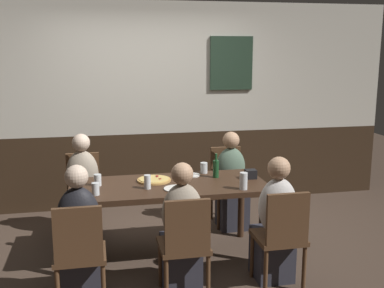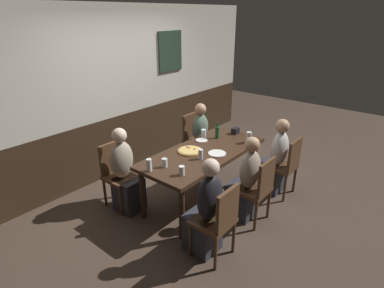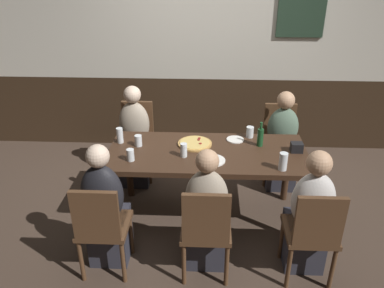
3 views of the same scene
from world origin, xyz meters
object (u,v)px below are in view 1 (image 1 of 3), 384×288
chair_mid_near (185,242)px  person_left_near (80,244)px  person_mid_near (181,237)px  tumbler_short (96,190)px  chair_right_near (282,234)px  dining_table (169,192)px  tumbler_water (98,181)px  beer_bottle_green (216,168)px  condiment_caddy (251,174)px  chair_left_near (79,250)px  person_right_far (231,187)px  beer_glass_tall (204,168)px  person_right_near (275,229)px  pizza (154,180)px  pint_glass_amber (77,178)px  chair_left_far (83,189)px  person_left_far (83,195)px  pint_glass_stout (147,183)px  plate_white_large (177,189)px  chair_right_far (228,181)px  plate_white_small (191,175)px  highball_clear (244,182)px

chair_mid_near → person_left_near: bearing=168.9°
person_mid_near → tumbler_short: 0.89m
chair_right_near → tumbler_short: size_ratio=7.90×
person_mid_near → person_left_near: size_ratio=0.98×
dining_table → person_left_near: bearing=-141.2°
tumbler_water → beer_bottle_green: 1.18m
chair_mid_near → condiment_caddy: 1.23m
chair_left_near → person_right_far: person_right_far is taller
beer_glass_tall → beer_bottle_green: (0.08, -0.19, 0.05)m
person_right_near → pizza: bearing=139.8°
dining_table → tumbler_water: (-0.67, 0.09, 0.13)m
person_left_near → pizza: bearing=48.9°
beer_glass_tall → pint_glass_amber: pint_glass_amber is taller
chair_right_near → chair_left_far: size_ratio=1.00×
chair_mid_near → pizza: 1.01m
chair_left_far → person_left_near: bearing=-90.0°
person_right_far → person_left_far: person_left_far is taller
dining_table → chair_left_far: chair_left_far is taller
pint_glass_stout → plate_white_large: 0.28m
chair_right_far → person_right_far: bearing=-90.0°
person_left_far → condiment_caddy: bearing=-20.8°
chair_left_near → pint_glass_amber: bearing=92.0°
pint_glass_stout → beer_bottle_green: (0.72, 0.25, 0.04)m
dining_table → chair_left_near: chair_left_near is taller
chair_right_near → beer_glass_tall: bearing=109.2°
person_right_far → pint_glass_amber: (-1.69, -0.51, 0.34)m
chair_right_far → pizza: (-0.95, -0.69, 0.26)m
beer_glass_tall → beer_bottle_green: beer_bottle_green is taller
beer_bottle_green → person_right_near: bearing=-68.2°
pint_glass_amber → condiment_caddy: bearing=-4.0°
chair_right_far → beer_glass_tall: (-0.40, -0.50, 0.29)m
beer_glass_tall → person_right_near: bearing=-68.0°
person_right_near → plate_white_small: bearing=121.1°
person_mid_near → person_left_far: size_ratio=0.99×
pizza → tumbler_short: size_ratio=2.98×
dining_table → highball_clear: size_ratio=11.79×
chair_right_far → chair_left_near: (-1.65, -1.66, 0.00)m
chair_right_near → pizza: chair_right_near is taller
chair_left_near → person_right_far: bearing=42.0°
tumbler_water → beer_glass_tall: bearing=12.7°
dining_table → chair_right_far: (0.83, 0.83, -0.16)m
chair_left_near → beer_glass_tall: size_ratio=7.90×
tumbler_short → plate_white_large: tumbler_short is taller
person_mid_near → pint_glass_amber: size_ratio=7.30×
person_left_far → pint_glass_amber: 0.61m
beer_glass_tall → condiment_caddy: (0.41, -0.30, -0.01)m
highball_clear → person_right_near: bearing=-63.5°
dining_table → person_right_far: (0.83, 0.66, -0.20)m
plate_white_small → person_left_near: bearing=-140.2°
chair_right_near → condiment_caddy: (0.01, 0.86, 0.29)m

